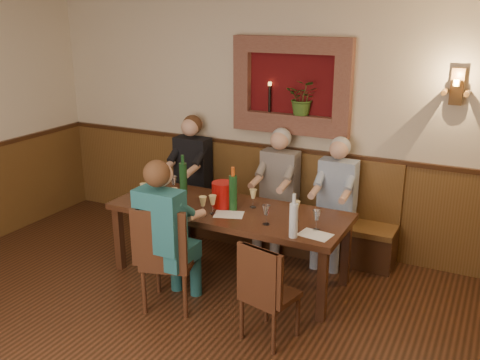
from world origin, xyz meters
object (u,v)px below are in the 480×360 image
at_px(bench, 267,217).
at_px(spittoon_bucket, 223,194).
at_px(wine_bottle_green_b, 183,178).
at_px(person_bench_left, 189,185).
at_px(wine_bottle_green_a, 233,192).
at_px(dining_table, 229,215).
at_px(chair_near_left, 170,277).
at_px(person_bench_right, 334,212).
at_px(person_bench_mid, 276,201).
at_px(chair_near_right, 269,311).
at_px(person_chair_front, 167,247).
at_px(water_bottle, 294,220).

relative_size(bench, spittoon_bucket, 11.81).
bearing_deg(wine_bottle_green_b, person_bench_left, 117.46).
xyz_separation_m(wine_bottle_green_a, wine_bottle_green_b, (-0.70, 0.19, -0.00)).
xyz_separation_m(dining_table, wine_bottle_green_a, (0.05, -0.01, 0.26)).
xyz_separation_m(chair_near_left, person_bench_right, (1.05, 1.60, 0.27)).
bearing_deg(bench, chair_near_left, -97.16).
bearing_deg(person_bench_right, person_bench_mid, -179.92).
bearing_deg(chair_near_right, person_chair_front, -169.28).
relative_size(bench, wine_bottle_green_b, 6.91).
xyz_separation_m(person_bench_left, water_bottle, (1.82, -1.20, 0.31)).
distance_m(dining_table, wine_bottle_green_b, 0.72).
distance_m(bench, chair_near_right, 1.95).
bearing_deg(wine_bottle_green_b, water_bottle, -20.16).
bearing_deg(person_bench_mid, water_bottle, -61.04).
bearing_deg(chair_near_right, chair_near_left, -169.91).
relative_size(chair_near_right, person_bench_left, 0.61).
relative_size(wine_bottle_green_b, water_bottle, 1.09).
distance_m(bench, person_bench_right, 0.88).
bearing_deg(wine_bottle_green_b, chair_near_right, -34.62).
bearing_deg(water_bottle, bench, 122.38).
height_order(chair_near_left, spittoon_bucket, chair_near_left).
distance_m(chair_near_right, wine_bottle_green_a, 1.31).
height_order(chair_near_right, spittoon_bucket, spittoon_bucket).
height_order(spittoon_bucket, wine_bottle_green_a, wine_bottle_green_a).
xyz_separation_m(dining_table, person_bench_left, (-0.99, 0.84, -0.07)).
height_order(person_bench_mid, person_bench_right, person_bench_mid).
xyz_separation_m(dining_table, chair_near_right, (0.81, -0.83, -0.42)).
bearing_deg(person_bench_mid, chair_near_left, -103.28).
height_order(person_bench_mid, person_chair_front, person_chair_front).
bearing_deg(wine_bottle_green_a, spittoon_bucket, 163.37).
xyz_separation_m(dining_table, spittoon_bucket, (-0.08, 0.03, 0.20)).
distance_m(bench, person_bench_left, 1.03).
distance_m(person_bench_left, wine_bottle_green_a, 1.38).
distance_m(person_bench_left, person_chair_front, 1.79).
xyz_separation_m(chair_near_left, person_bench_mid, (0.38, 1.60, 0.29)).
relative_size(dining_table, spittoon_bucket, 9.45).
bearing_deg(dining_table, person_chair_front, -105.84).
bearing_deg(chair_near_right, person_bench_left, 150.92).
distance_m(person_bench_mid, wine_bottle_green_a, 0.93).
height_order(bench, water_bottle, water_bottle).
xyz_separation_m(person_bench_right, wine_bottle_green_b, (-1.48, -0.66, 0.36)).
xyz_separation_m(chair_near_left, wine_bottle_green_b, (-0.43, 0.94, 0.64)).
bearing_deg(dining_table, chair_near_right, -45.68).
xyz_separation_m(chair_near_left, chair_near_right, (1.03, -0.07, -0.04)).
distance_m(chair_near_left, person_chair_front, 0.30).
distance_m(dining_table, chair_near_right, 1.23).
relative_size(person_bench_left, person_bench_right, 1.05).
xyz_separation_m(person_bench_mid, spittoon_bucket, (-0.25, -0.81, 0.30)).
distance_m(person_chair_front, wine_bottle_green_b, 1.09).
xyz_separation_m(dining_table, chair_near_left, (-0.21, -0.77, -0.38)).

